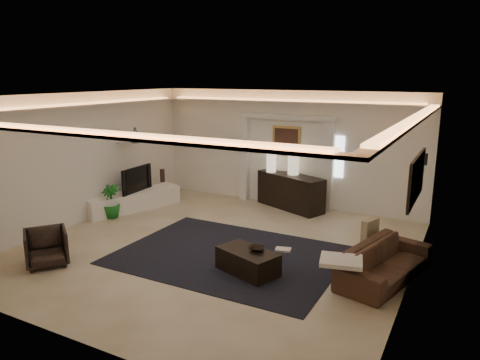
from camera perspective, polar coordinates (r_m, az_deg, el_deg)
The scene contains 33 objects.
floor at distance 8.78m, azimuth -3.02°, elevation -8.63°, with size 7.00×7.00×0.00m, color beige.
ceiling at distance 8.16m, azimuth -3.27°, elevation 10.64°, with size 7.00×7.00×0.00m, color white.
wall_back at distance 11.44m, azimuth 5.94°, elevation 4.02°, with size 7.00×7.00×0.00m, color white.
wall_front at distance 5.76m, azimuth -21.49°, elevation -6.10°, with size 7.00×7.00×0.00m, color white.
wall_left at distance 10.56m, azimuth -19.67°, elevation 2.55°, with size 7.00×7.00×0.00m, color white.
wall_right at distance 7.24m, azimuth 21.35°, elevation -2.21°, with size 7.00×7.00×0.00m, color white.
cove_soffit at distance 8.17m, azimuth -3.25°, elevation 8.68°, with size 7.00×7.00×0.04m, color silver.
daylight_slit at distance 11.01m, azimuth 12.42°, elevation 2.89°, with size 0.25×0.03×1.00m, color white.
area_rug at distance 8.43m, azimuth -1.36°, elevation -9.52°, with size 4.00×3.00×0.01m, color black.
pilaster_left at distance 11.88m, azimuth 0.57°, elevation 2.72°, with size 0.22×0.20×2.20m, color silver.
pilaster_right at distance 11.03m, azimuth 11.24°, elevation 1.65°, with size 0.22×0.20×2.20m, color silver.
alcove_header at distance 11.24m, azimuth 5.85°, elevation 7.98°, with size 2.52×0.20×0.12m, color silver.
painting_frame at distance 11.38m, azimuth 5.91°, elevation 4.99°, with size 0.74×0.04×0.74m, color tan.
painting_canvas at distance 11.36m, azimuth 5.86°, elevation 4.98°, with size 0.62×0.02×0.62m, color #4C2D1E.
art_panel_frame at distance 7.48m, azimuth 21.57°, elevation 0.21°, with size 0.04×1.64×0.74m, color black.
art_panel_gold at distance 7.48m, azimuth 21.38°, elevation 0.23°, with size 0.02×1.50×0.62m, color tan.
wall_sconce at distance 9.35m, azimuth 22.40°, elevation 2.46°, with size 0.12×0.12×0.22m, color black.
wall_niche at distance 11.46m, azimuth -14.41°, elevation 4.71°, with size 0.10×0.55×0.04m, color silver.
console at distance 11.26m, azimuth 6.42°, elevation -1.60°, with size 1.83×0.57×0.91m, color black.
lamp_left at distance 11.39m, azimuth 4.00°, elevation 2.18°, with size 0.24×0.24×0.53m, color #FBE5C8.
lamp_right at distance 11.15m, azimuth 6.81°, elevation 1.88°, with size 0.27×0.27×0.61m, color beige.
media_ledge at distance 11.44m, azimuth -13.47°, elevation -2.56°, with size 0.61×2.42×0.45m, color white.
tv at distance 11.35m, azimuth -13.41°, elevation 0.13°, with size 0.14×1.09×0.63m, color black.
figurine at distance 12.24m, azimuth -9.85°, elevation 0.65°, with size 0.13×0.13×0.35m, color #38251E.
ginger_jar at distance 11.07m, azimuth -13.18°, elevation 5.56°, with size 0.35×0.35×0.37m, color slate.
plant at distance 10.86m, azimuth -16.14°, elevation -2.65°, with size 0.44×0.44×0.78m, color #18661C.
sofa at distance 7.78m, azimuth 18.02°, elevation -9.88°, with size 0.79×2.03×0.59m, color brown.
throw_blanket at distance 6.98m, azimuth 12.75°, elevation -10.00°, with size 0.62×0.51×0.07m, color white.
throw_pillow at distance 8.41m, azimuth 16.21°, elevation -6.15°, with size 0.12×0.41×0.41m, color tan.
coffee_table at distance 7.67m, azimuth 0.99°, elevation -10.30°, with size 1.04×0.57×0.39m, color black.
bowl at distance 7.58m, azimuth 2.16°, elevation -8.63°, with size 0.27×0.27×0.07m, color black.
magazine at distance 7.62m, azimuth 5.51°, elevation -8.72°, with size 0.25×0.18×0.03m, color beige.
armchair at distance 8.62m, azimuth -23.42°, elevation -7.88°, with size 0.69×0.71×0.64m, color black.
Camera 1 is at (4.21, -6.98, 3.26)m, focal length 33.53 mm.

